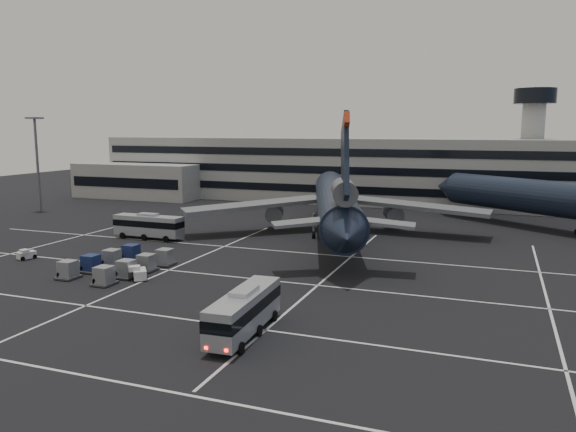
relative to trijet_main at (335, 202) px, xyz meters
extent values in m
plane|color=black|center=(-6.36, -30.35, -5.25)|extent=(260.00, 260.00, 0.00)
cube|color=silver|center=(-6.36, -52.35, -5.24)|extent=(90.00, 0.25, 0.01)
cube|color=silver|center=(-6.36, -40.35, -5.24)|extent=(90.00, 0.25, 0.01)
cube|color=silver|center=(-6.36, -26.35, -5.24)|extent=(90.00, 0.25, 0.01)
cube|color=silver|center=(-6.36, -12.35, -5.24)|extent=(90.00, 0.25, 0.01)
cube|color=silver|center=(-36.36, -24.35, -5.24)|extent=(0.25, 55.00, 0.01)
cube|color=silver|center=(-12.36, -24.35, -5.24)|extent=(0.25, 55.00, 0.01)
cube|color=silver|center=(5.64, -24.35, -5.24)|extent=(0.25, 55.00, 0.01)
cube|color=silver|center=(27.64, -24.35, -5.24)|extent=(0.25, 55.00, 0.01)
cube|color=gray|center=(-6.36, 41.65, 1.75)|extent=(120.00, 18.00, 14.00)
cube|color=black|center=(-6.36, 32.60, -1.75)|extent=(118.00, 0.20, 1.60)
cube|color=black|center=(-6.36, 32.60, 2.25)|extent=(118.00, 0.20, 1.60)
cube|color=black|center=(-6.36, 32.60, 5.95)|extent=(118.00, 0.20, 1.60)
cube|color=gray|center=(-56.36, 29.65, -1.25)|extent=(30.00, 10.00, 8.00)
cylinder|color=gray|center=(28.64, 43.65, 5.75)|extent=(4.40, 4.40, 22.00)
cylinder|color=black|center=(28.64, 43.65, 17.25)|extent=(8.00, 8.00, 3.00)
ellipsoid|color=#38332B|center=(-66.36, 139.65, -15.75)|extent=(196.00, 140.00, 32.00)
ellipsoid|color=#38332B|center=(23.64, 139.65, -18.75)|extent=(252.00, 180.00, 44.00)
cylinder|color=slate|center=(-61.36, 4.65, 3.75)|extent=(0.50, 0.50, 18.00)
cube|color=slate|center=(-61.36, 4.65, 12.85)|extent=(2.40, 2.40, 0.35)
cylinder|color=black|center=(-0.16, 0.48, -0.05)|extent=(20.30, 47.35, 5.60)
cone|color=black|center=(-8.34, 25.37, -0.05)|extent=(6.72, 6.02, 5.60)
cone|color=black|center=(8.11, -24.70, -0.05)|extent=(6.35, 6.32, 5.04)
cube|color=black|center=(7.02, -21.37, 7.35)|extent=(3.43, 9.16, 10.97)
cube|color=red|center=(7.49, -22.80, 11.55)|extent=(1.53, 3.24, 2.24)
cylinder|color=#595B60|center=(6.87, -20.90, 4.05)|extent=(4.44, 6.54, 2.70)
cube|color=slate|center=(2.72, -21.73, 0.55)|extent=(8.10, 6.54, 0.87)
cube|color=slate|center=(10.70, -19.11, 0.55)|extent=(7.81, 3.99, 0.87)
cube|color=slate|center=(-12.66, -1.52, -0.85)|extent=(20.36, 18.40, 1.75)
cylinder|color=#595B60|center=(-10.74, 2.26, -2.55)|extent=(4.28, 6.07, 2.70)
cube|color=slate|center=(11.09, 6.28, -0.85)|extent=(22.32, 6.95, 1.75)
cylinder|color=#595B60|center=(7.31, 8.19, -2.55)|extent=(4.28, 6.07, 2.70)
cylinder|color=slate|center=(-4.95, 15.07, -3.05)|extent=(0.44, 0.44, 3.00)
cylinder|color=black|center=(-4.95, 15.07, -4.70)|extent=(0.82, 1.20, 1.10)
cylinder|color=slate|center=(-2.57, -2.42, -3.05)|extent=(0.44, 0.44, 3.00)
cylinder|color=black|center=(-2.57, -2.42, -4.70)|extent=(0.82, 1.20, 1.10)
cylinder|color=slate|center=(3.51, -0.42, -3.05)|extent=(0.44, 0.44, 3.00)
cylinder|color=black|center=(3.51, -0.42, -4.70)|extent=(0.82, 1.20, 1.10)
cone|color=black|center=(13.58, 29.47, -0.05)|extent=(6.96, 7.18, 5.60)
cube|color=#9FA1A7|center=(4.46, -41.83, -3.27)|extent=(2.96, 10.72, 2.89)
cube|color=black|center=(4.46, -41.83, -2.92)|extent=(3.02, 10.79, 0.92)
cube|color=#9FA1A7|center=(4.46, -41.83, -1.65)|extent=(1.69, 2.97, 0.34)
cylinder|color=black|center=(3.45, -45.60, -4.79)|extent=(0.36, 0.94, 0.93)
cylinder|color=black|center=(5.86, -45.48, -4.79)|extent=(0.36, 0.94, 0.93)
cylinder|color=black|center=(3.26, -41.89, -4.79)|extent=(0.36, 0.94, 0.93)
cylinder|color=black|center=(5.67, -41.77, -4.79)|extent=(0.36, 0.94, 0.93)
cylinder|color=black|center=(3.07, -38.18, -4.79)|extent=(0.36, 0.94, 0.93)
cylinder|color=black|center=(5.47, -38.06, -4.79)|extent=(0.36, 0.94, 0.93)
cube|color=#FF0C05|center=(3.96, -47.19, -4.38)|extent=(0.24, 0.09, 0.21)
cube|color=#FF0C05|center=(5.51, -47.11, -4.38)|extent=(0.24, 0.09, 0.21)
cube|color=#9FA1A7|center=(-25.24, -11.46, -3.25)|extent=(10.78, 2.58, 2.93)
cube|color=black|center=(-25.24, -11.46, -2.89)|extent=(10.84, 2.64, 0.93)
cube|color=#9FA1A7|center=(-25.24, -11.46, -1.60)|extent=(2.95, 1.60, 0.34)
cylinder|color=black|center=(-21.50, -12.73, -4.78)|extent=(0.94, 0.32, 0.94)
cylinder|color=black|center=(-21.47, -10.29, -4.78)|extent=(0.94, 0.32, 0.94)
cylinder|color=black|center=(-25.26, -12.69, -4.78)|extent=(0.94, 0.32, 0.94)
cylinder|color=black|center=(-25.23, -10.24, -4.78)|extent=(0.94, 0.32, 0.94)
cylinder|color=black|center=(-29.02, -12.64, -4.78)|extent=(0.94, 0.32, 0.94)
cylinder|color=black|center=(-28.99, -10.19, -4.78)|extent=(0.94, 0.32, 0.94)
cube|color=silver|center=(-32.08, -27.80, -4.73)|extent=(1.77, 2.34, 0.85)
cube|color=silver|center=(-32.24, -28.25, -4.16)|extent=(1.27, 1.15, 0.47)
cylinder|color=black|center=(-32.83, -28.34, -4.98)|extent=(0.37, 0.57, 0.53)
cylinder|color=black|center=(-31.84, -28.69, -4.98)|extent=(0.37, 0.57, 0.53)
cylinder|color=black|center=(-32.32, -26.91, -4.98)|extent=(0.37, 0.57, 0.53)
cylinder|color=black|center=(-31.34, -27.26, -4.98)|extent=(0.37, 0.57, 0.53)
cube|color=silver|center=(-13.15, -30.85, -4.64)|extent=(2.56, 2.73, 1.00)
cube|color=silver|center=(-12.81, -31.28, -3.97)|extent=(1.58, 1.54, 0.55)
cylinder|color=black|center=(-13.07, -31.92, -4.94)|extent=(0.58, 0.64, 0.62)
cylinder|color=black|center=(-12.12, -31.16, -4.94)|extent=(0.58, 0.64, 0.62)
cylinder|color=black|center=(-14.18, -30.54, -4.94)|extent=(0.58, 0.64, 0.62)
cylinder|color=black|center=(-13.23, -29.78, -4.94)|extent=(0.58, 0.64, 0.62)
cube|color=#2D2D30|center=(-20.59, -33.34, -5.08)|extent=(2.31, 2.59, 0.19)
cylinder|color=black|center=(-20.59, -33.34, -5.14)|extent=(0.11, 0.21, 0.21)
cube|color=gray|center=(-20.59, -33.34, -4.13)|extent=(1.85, 1.85, 1.71)
cube|color=#2D2D30|center=(-15.29, -34.01, -5.08)|extent=(2.31, 2.59, 0.19)
cylinder|color=black|center=(-15.29, -34.01, -5.14)|extent=(0.11, 0.21, 0.21)
cube|color=gray|center=(-15.29, -34.01, -4.13)|extent=(1.85, 1.85, 1.71)
cube|color=#2D2D30|center=(-20.19, -30.15, -5.08)|extent=(2.31, 2.59, 0.19)
cylinder|color=black|center=(-20.19, -30.15, -5.14)|extent=(0.11, 0.21, 0.21)
cube|color=#16224F|center=(-20.19, -30.15, -4.13)|extent=(1.85, 1.85, 1.71)
cube|color=#2D2D30|center=(-14.88, -30.83, -5.08)|extent=(2.31, 2.59, 0.19)
cylinder|color=black|center=(-14.88, -30.83, -5.14)|extent=(0.11, 0.21, 0.21)
cube|color=gray|center=(-14.88, -30.83, -4.13)|extent=(1.85, 1.85, 1.71)
cube|color=#2D2D30|center=(-19.78, -26.97, -5.08)|extent=(2.31, 2.59, 0.19)
cylinder|color=black|center=(-19.78, -26.97, -5.14)|extent=(0.11, 0.21, 0.21)
cube|color=gray|center=(-19.78, -26.97, -4.13)|extent=(1.85, 1.85, 1.71)
cube|color=#2D2D30|center=(-14.47, -27.65, -5.08)|extent=(2.31, 2.59, 0.19)
cylinder|color=black|center=(-14.47, -27.65, -5.14)|extent=(0.11, 0.21, 0.21)
cube|color=gray|center=(-14.47, -27.65, -4.13)|extent=(1.85, 1.85, 1.71)
cube|color=#2D2D30|center=(-19.37, -23.79, -5.08)|extent=(2.31, 2.59, 0.19)
cylinder|color=black|center=(-19.37, -23.79, -5.14)|extent=(0.11, 0.21, 0.21)
cube|color=#16224F|center=(-19.37, -23.79, -4.13)|extent=(1.85, 1.85, 1.71)
cube|color=#2D2D30|center=(-14.07, -24.47, -5.08)|extent=(2.31, 2.59, 0.19)
cylinder|color=black|center=(-14.07, -24.47, -5.14)|extent=(0.11, 0.21, 0.21)
cube|color=gray|center=(-14.07, -24.47, -4.13)|extent=(1.85, 1.85, 1.71)
camera|label=1|loc=(22.63, -80.38, 10.96)|focal=35.00mm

